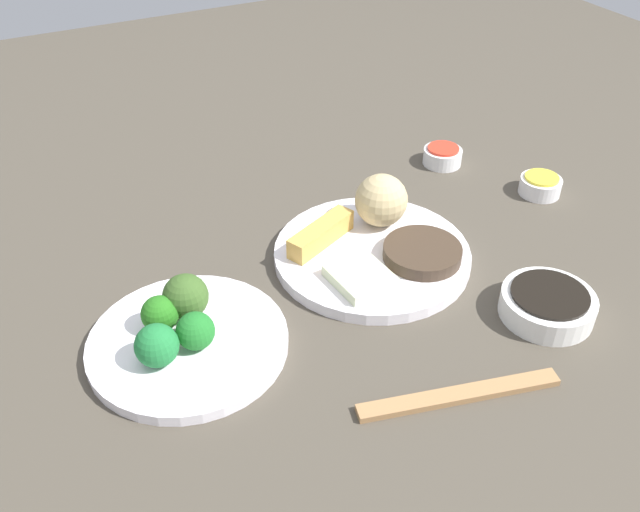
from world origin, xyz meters
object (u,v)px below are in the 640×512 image
(soy_sauce_bowl, at_px, (547,305))
(sauce_ramekin_sweet_and_sour, at_px, (442,157))
(main_plate, at_px, (370,255))
(sauce_ramekin_hot_mustard, at_px, (540,186))
(chopsticks_pair, at_px, (459,395))
(broccoli_plate, at_px, (188,343))

(soy_sauce_bowl, xyz_separation_m, sauce_ramekin_sweet_and_sour, (0.11, 0.36, -0.00))
(soy_sauce_bowl, relative_size, sauce_ramekin_sweet_and_sour, 1.79)
(main_plate, distance_m, soy_sauce_bowl, 0.23)
(sauce_ramekin_hot_mustard, distance_m, chopsticks_pair, 0.45)
(sauce_ramekin_hot_mustard, xyz_separation_m, chopsticks_pair, (-0.36, -0.28, -0.01))
(main_plate, xyz_separation_m, sauce_ramekin_hot_mustard, (0.32, 0.03, 0.00))
(sauce_ramekin_sweet_and_sour, distance_m, sauce_ramekin_hot_mustard, 0.16)
(main_plate, height_order, soy_sauce_bowl, soy_sauce_bowl)
(soy_sauce_bowl, height_order, chopsticks_pair, soy_sauce_bowl)
(main_plate, xyz_separation_m, soy_sauce_bowl, (0.13, -0.19, 0.01))
(soy_sauce_bowl, distance_m, sauce_ramekin_sweet_and_sour, 0.38)
(chopsticks_pair, bearing_deg, sauce_ramekin_hot_mustard, 37.78)
(broccoli_plate, xyz_separation_m, sauce_ramekin_hot_mustard, (0.58, 0.07, 0.01))
(sauce_ramekin_sweet_and_sour, relative_size, sauce_ramekin_hot_mustard, 1.00)
(main_plate, relative_size, sauce_ramekin_sweet_and_sour, 4.17)
(broccoli_plate, xyz_separation_m, chopsticks_pair, (0.23, -0.20, -0.00))
(main_plate, xyz_separation_m, broccoli_plate, (-0.27, -0.05, -0.00))
(soy_sauce_bowl, height_order, sauce_ramekin_hot_mustard, soy_sauce_bowl)
(chopsticks_pair, bearing_deg, main_plate, 81.07)
(chopsticks_pair, bearing_deg, soy_sauce_bowl, 18.79)
(main_plate, relative_size, sauce_ramekin_hot_mustard, 4.17)
(soy_sauce_bowl, relative_size, chopsticks_pair, 0.50)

